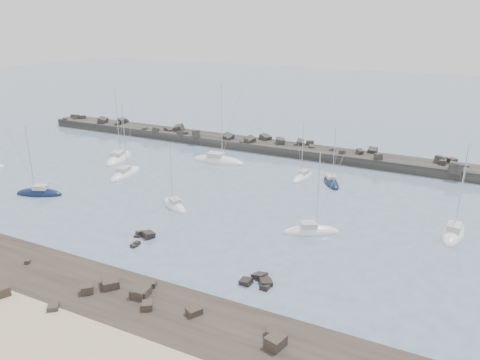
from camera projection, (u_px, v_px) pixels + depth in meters
name	position (u px, v px, depth m)	size (l,w,h in m)	color
ground	(202.00, 221.00, 67.26)	(400.00, 400.00, 0.00)	slate
rock_shelf	(93.00, 300.00, 48.78)	(140.00, 12.00, 1.90)	#2A221D
rock_cluster_near	(145.00, 236.00, 62.31)	(3.25, 4.63, 1.26)	black
rock_cluster_far	(259.00, 282.00, 52.08)	(3.67, 3.47, 1.36)	black
breakwater	(260.00, 148.00, 102.41)	(115.00, 7.51, 4.95)	#282624
sailboat_1	(119.00, 159.00, 95.57)	(5.78, 10.56, 15.88)	white
sailboat_2	(39.00, 194.00, 77.07)	(8.18, 5.00, 12.57)	#0E1B3A
sailboat_3	(125.00, 174.00, 86.36)	(3.67, 9.10, 14.01)	white
sailboat_4	(218.00, 161.00, 93.97)	(11.27, 4.31, 17.25)	white
sailboat_5	(174.00, 206.00, 72.34)	(6.88, 5.27, 10.83)	white
sailboat_6	(303.00, 177.00, 84.77)	(2.93, 7.20, 11.18)	white
sailboat_7	(311.00, 232.00, 63.77)	(7.94, 5.88, 12.32)	white
sailboat_8	(331.00, 183.00, 82.06)	(5.29, 7.05, 11.00)	#0E1B3A
sailboat_9	(453.00, 234.00, 63.14)	(3.39, 8.75, 13.62)	white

